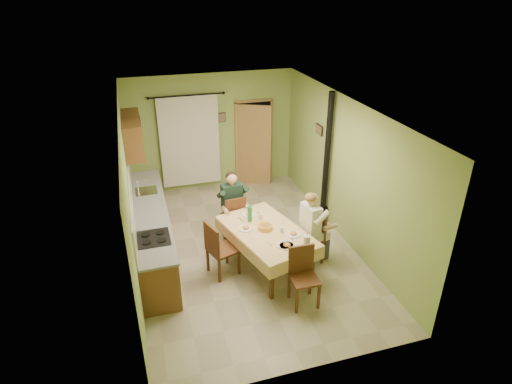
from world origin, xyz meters
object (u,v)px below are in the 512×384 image
object	(u,v)px
chair_right	(311,247)
chair_left	(222,259)
man_right	(312,220)
chair_near	(304,288)
dining_table	(267,248)
stove_flue	(325,177)
man_far	(233,199)
chair_far	(233,225)

from	to	relation	value
chair_right	chair_left	distance (m)	1.64
man_right	chair_near	bearing A→B (deg)	142.01
dining_table	chair_right	size ratio (longest dim) A/B	2.20
dining_table	man_right	world-z (taller)	man_right
chair_near	stove_flue	world-z (taller)	stove_flue
dining_table	chair_right	xyz separation A→B (m)	(0.83, -0.08, -0.09)
chair_left	man_right	bearing A→B (deg)	67.28
chair_near	chair_left	bearing A→B (deg)	-45.09
chair_left	man_far	bearing A→B (deg)	137.79
man_right	stove_flue	xyz separation A→B (m)	(0.86, 1.32, 0.15)
dining_table	stove_flue	xyz separation A→B (m)	(1.67, 1.24, 0.65)
chair_right	man_right	xyz separation A→B (m)	(-0.01, -0.00, 0.59)
chair_far	stove_flue	distance (m)	2.15
man_far	stove_flue	world-z (taller)	stove_flue
dining_table	man_right	distance (m)	0.96
dining_table	chair_left	distance (m)	0.81
chair_near	chair_right	xyz separation A→B (m)	(0.57, 1.03, -0.00)
chair_far	man_far	bearing A→B (deg)	90.00
chair_right	man_right	world-z (taller)	man_right
chair_far	chair_left	distance (m)	1.16
chair_far	dining_table	bearing A→B (deg)	-77.25
chair_near	chair_left	world-z (taller)	chair_left
chair_far	man_far	xyz separation A→B (m)	(-0.00, 0.01, 0.59)
stove_flue	chair_near	bearing A→B (deg)	-120.95
chair_near	chair_right	world-z (taller)	chair_near
chair_far	chair_near	distance (m)	2.28
chair_right	chair_near	bearing A→B (deg)	141.52
man_far	chair_right	bearing A→B (deg)	-49.85
dining_table	stove_flue	bearing A→B (deg)	21.10
chair_far	man_far	distance (m)	0.59
man_far	man_right	world-z (taller)	same
chair_near	man_far	size ratio (longest dim) A/B	0.71
man_far	stove_flue	xyz separation A→B (m)	(2.02, 0.14, 0.15)
chair_near	man_right	xyz separation A→B (m)	(0.55, 1.03, 0.59)
chair_right	man_right	bearing A→B (deg)	90.00
dining_table	chair_near	distance (m)	1.14
dining_table	man_far	distance (m)	1.26
dining_table	chair_left	bearing A→B (deg)	162.31
dining_table	chair_left	size ratio (longest dim) A/B	2.02
chair_left	stove_flue	bearing A→B (deg)	97.17
dining_table	chair_far	xyz separation A→B (m)	(-0.34, 1.09, -0.09)
chair_right	stove_flue	xyz separation A→B (m)	(0.84, 1.32, 0.74)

